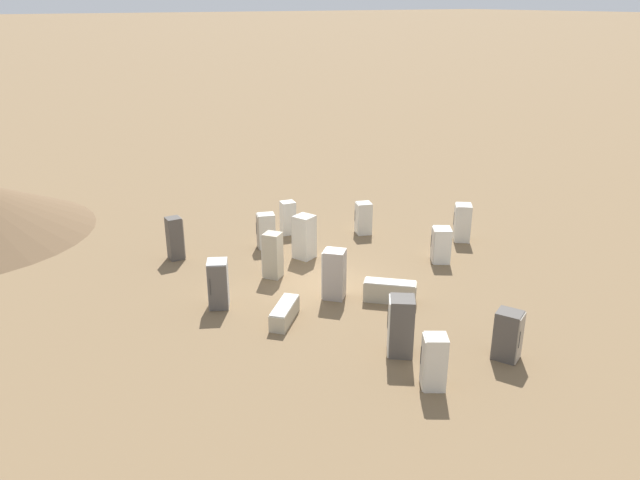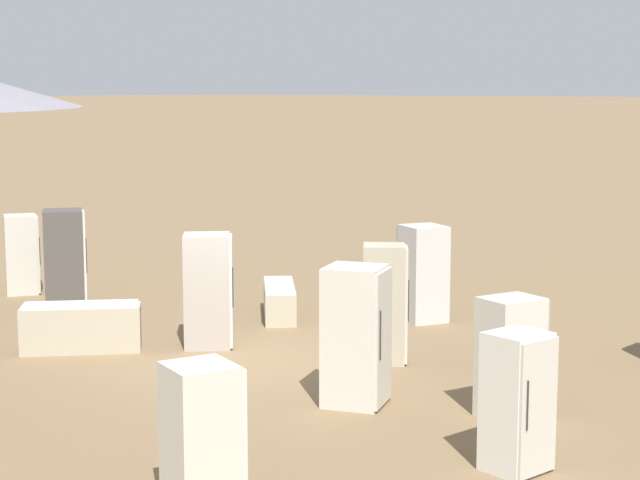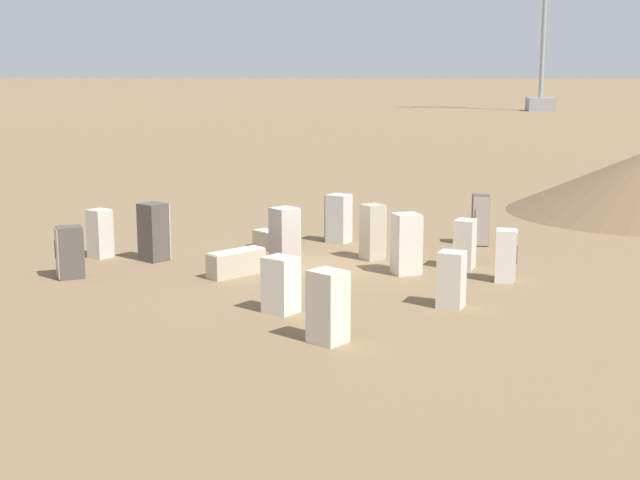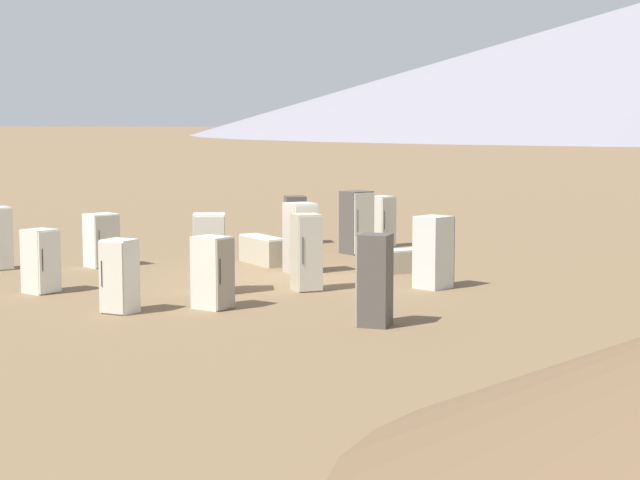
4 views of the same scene
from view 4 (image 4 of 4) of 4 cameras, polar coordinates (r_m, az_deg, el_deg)
name	(u,v)px [view 4 (image 4 of 4)]	position (r m, az deg, el deg)	size (l,w,h in m)	color
ground_plane	(279,278)	(27.45, -2.23, -2.02)	(1000.00, 1000.00, 0.00)	brown
discarded_fridge_0	(119,276)	(22.74, -10.65, -1.91)	(0.70, 0.71, 1.55)	silver
discarded_fridge_1	(263,250)	(30.01, -3.08, -0.54)	(1.70, 1.76, 0.78)	#B2A88E
discarded_fridge_2	(102,240)	(29.98, -11.57, -0.01)	(1.04, 1.03, 1.46)	silver
discarded_fridge_3	(41,261)	(25.79, -14.67, -1.09)	(0.83, 0.86, 1.50)	beige
discarded_fridge_4	(306,252)	(25.25, -0.73, -0.67)	(0.89, 0.88, 1.82)	#B2A88E
discarded_fridge_5	(357,222)	(32.22, 1.97, 0.94)	(1.06, 1.07, 1.89)	#4C4742
discarded_fridge_6	(434,252)	(25.77, 6.08, -0.65)	(1.00, 0.96, 1.74)	silver
discarded_fridge_7	(394,262)	(28.25, 3.99, -1.15)	(1.64, 1.67, 0.62)	#B2A88E
discarded_fridge_8	(301,238)	(28.21, -1.05, 0.11)	(1.03, 1.03, 1.85)	#A89E93
discarded_fridge_9	(295,220)	(34.80, -1.33, 1.08)	(0.97, 0.91, 1.56)	#4C4742
discarded_fridge_10	(213,273)	(22.98, -5.75, -1.74)	(0.79, 0.90, 1.56)	beige
discarded_fridge_11	(209,254)	(24.98, -5.92, -0.73)	(0.99, 0.96, 1.86)	beige
discarded_fridge_12	(382,221)	(33.98, 3.33, 0.99)	(0.87, 0.88, 1.62)	beige
discarded_fridge_13	(374,280)	(20.94, 2.92, -2.16)	(0.61, 0.64, 1.82)	#4C4742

